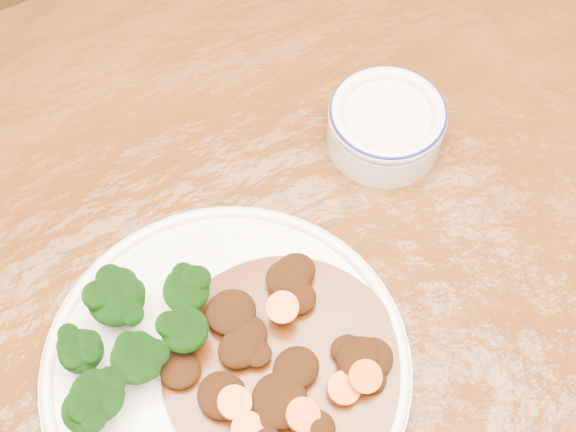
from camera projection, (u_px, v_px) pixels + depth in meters
dining_table at (314, 307)px, 0.80m from camera, size 1.59×1.07×0.75m
dinner_plate at (226, 367)px, 0.67m from camera, size 0.31×0.31×0.02m
broccoli_florets at (127, 344)px, 0.64m from camera, size 0.15×0.11×0.05m
mince_stew at (279, 360)px, 0.66m from camera, size 0.20×0.20×0.03m
dip_bowl at (386, 124)px, 0.78m from camera, size 0.11×0.11×0.05m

